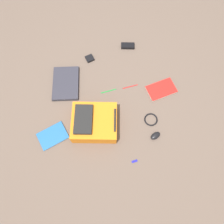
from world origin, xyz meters
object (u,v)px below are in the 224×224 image
Objects in this scene: cable_coil at (151,120)px; pen_black at (130,86)px; earbud_pouch at (90,58)px; power_brick at (128,46)px; computer_mouse at (155,136)px; usb_stick at (135,161)px; laptop at (66,83)px; backpack at (94,122)px; book_comic at (53,136)px; pen_blue at (109,91)px; book_manual at (161,89)px.

cable_coil is 0.82× the size of pen_black.
earbud_pouch is (-0.79, -0.36, 0.00)m from cable_coil.
computer_mouse is at bearing -4.49° from power_brick.
power_brick is 2.74× the size of usb_stick.
power_brick is at bearing 93.92° from earbud_pouch.
computer_mouse reaches higher than laptop.
pen_black is at bearing 70.25° from laptop.
backpack is 0.38m from book_comic.
laptop is at bearing -157.45° from computer_mouse.
book_comic and cable_coil have the same top height.
laptop is at bearing -162.65° from backpack.
laptop is at bearing -71.41° from power_brick.
pen_blue is 3.03× the size of usb_stick.
computer_mouse reaches higher than pen_black.
book_comic reaches higher than usb_stick.
pen_black is (-0.12, -0.27, -0.01)m from book_manual.
book_comic is 2.86× the size of computer_mouse.
book_comic is 1.17m from power_brick.
backpack reaches higher than laptop.
book_comic is 2.02× the size of power_brick.
cable_coil is 0.38m from pen_black.
pen_blue is (0.19, 0.37, -0.01)m from laptop.
pen_black is at bearing 85.79° from pen_blue.
usb_stick is (1.12, -0.32, -0.01)m from power_brick.
cable_coil is at bearing 154.66° from computer_mouse.
cable_coil reaches higher than pen_black.
book_manual is at bearing 74.09° from pen_blue.
backpack is at bearing 88.27° from book_comic.
book_comic is at bearing -124.35° from usb_stick.
book_manual is 1.86× the size of pen_black.
book_manual is 0.50m from pen_blue.
cable_coil is (0.11, 0.87, -0.00)m from book_comic.
backpack is 0.47m from usb_stick.
power_brick is 0.54m from pen_blue.
laptop is 3.00× the size of power_brick.
book_manual reaches higher than usb_stick.
backpack is 9.40× the size of usb_stick.
usb_stick is at bearing -15.84° from power_brick.
book_comic is 0.88m from cable_coil.
laptop is 5.47× the size of earbud_pouch.
book_manual reaches higher than pen_blue.
power_brick is 0.90× the size of pen_blue.
pen_black is at bearing 167.26° from computer_mouse.
laptop is at bearing -111.22° from book_manual.
cable_coil is 2.46× the size of usb_stick.
pen_black is (-0.26, 0.80, -0.00)m from book_comic.
power_brick reaches higher than pen_blue.
laptop is at bearing -54.42° from earbud_pouch.
earbud_pouch is at bearing -175.08° from usb_stick.
computer_mouse is at bearing 72.63° from book_comic.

